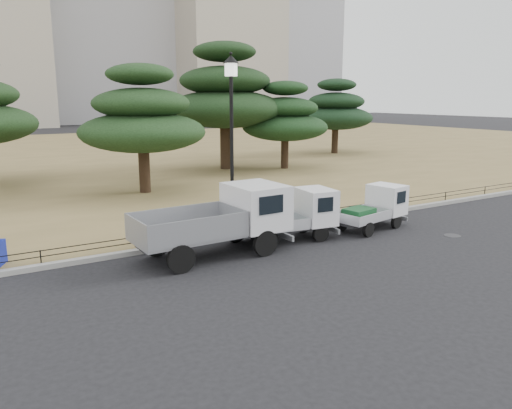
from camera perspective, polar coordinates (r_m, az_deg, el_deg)
ground at (r=16.17m, az=3.65°, el=-5.80°), size 220.00×220.00×0.00m
lawn at (r=44.40m, az=-19.36°, el=5.16°), size 120.00×56.00×0.15m
curb at (r=18.25m, az=-0.97°, el=-3.40°), size 120.00×0.25×0.16m
truck_large at (r=15.95m, az=-4.03°, el=-1.55°), size 5.05×2.19×2.17m
truck_kei_front at (r=17.74m, az=4.54°, el=-1.23°), size 3.48×1.78×1.77m
truck_kei_rear at (r=19.75m, az=13.44°, el=-0.37°), size 3.27×1.85×1.62m
street_lamp at (r=17.63m, az=-2.82°, el=10.14°), size 0.56×0.56×6.23m
pipe_fence at (r=18.29m, az=-1.21°, el=-2.21°), size 38.00×0.04×0.40m
manhole at (r=19.71m, az=21.53°, el=-3.32°), size 0.60×0.60×0.01m
pine_center_left at (r=26.10m, az=-12.89°, el=9.49°), size 6.37×6.37×6.48m
pine_center_right at (r=34.16m, az=-3.56°, el=12.23°), size 7.93×7.93×8.41m
pine_east_near at (r=34.44m, az=3.35°, el=9.80°), size 5.85×5.85×5.91m
pine_east_far at (r=44.44m, az=9.11°, el=10.56°), size 6.36×6.36×6.39m
tower_east at (r=108.15m, az=-3.82°, el=22.30°), size 20.00×18.00×48.00m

